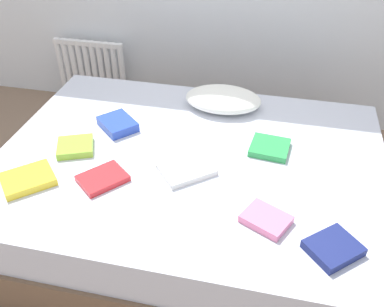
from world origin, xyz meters
The scene contains 12 objects.
ground_plane centered at (0.00, 0.00, 0.00)m, with size 8.00×8.00×0.00m, color #7F6651.
bed centered at (0.00, 0.00, 0.25)m, with size 2.00×1.50×0.50m.
radiator centered at (-1.09, 1.20, 0.32)m, with size 0.57×0.04×0.46m.
pillow centered at (0.08, 0.52, 0.55)m, with size 0.45×0.31×0.11m, color white.
textbook_blue centered at (-0.45, 0.17, 0.53)m, with size 0.21×0.16×0.05m, color #2847B7.
textbook_white centered at (0.01, -0.12, 0.51)m, with size 0.25×0.19×0.03m, color white.
textbook_lime centered at (-0.59, -0.08, 0.52)m, with size 0.18×0.17×0.04m, color #8CC638.
textbook_pink centered at (0.42, -0.38, 0.52)m, with size 0.19×0.14×0.03m, color pink.
textbook_navy centered at (0.68, -0.48, 0.52)m, with size 0.19×0.16×0.04m, color navy.
textbook_green centered at (0.39, 0.14, 0.52)m, with size 0.19×0.19×0.03m, color green.
textbook_red centered at (-0.36, -0.28, 0.51)m, with size 0.21×0.16×0.03m, color red.
textbook_yellow centered at (-0.69, -0.37, 0.52)m, with size 0.23×0.19×0.04m, color yellow.
Camera 1 is at (0.39, -1.67, 1.79)m, focal length 39.52 mm.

